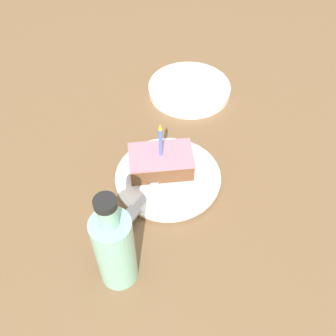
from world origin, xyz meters
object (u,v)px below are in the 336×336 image
(bottle, at_px, (115,248))
(side_plate, at_px, (189,89))
(cake_slice, at_px, (161,162))
(fork, at_px, (147,193))
(plate, at_px, (168,178))

(bottle, relative_size, side_plate, 1.04)
(cake_slice, height_order, bottle, bottle)
(side_plate, bearing_deg, fork, 157.70)
(fork, height_order, bottle, bottle)
(side_plate, bearing_deg, cake_slice, 159.39)
(plate, relative_size, cake_slice, 1.69)
(plate, xyz_separation_m, bottle, (-0.19, 0.10, 0.07))
(cake_slice, height_order, side_plate, cake_slice)
(bottle, xyz_separation_m, side_plate, (0.46, -0.19, -0.07))
(fork, height_order, side_plate, fork)
(plate, relative_size, bottle, 1.00)
(bottle, bearing_deg, plate, -28.74)
(cake_slice, height_order, fork, cake_slice)
(fork, bearing_deg, side_plate, -22.30)
(cake_slice, bearing_deg, bottle, 156.05)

